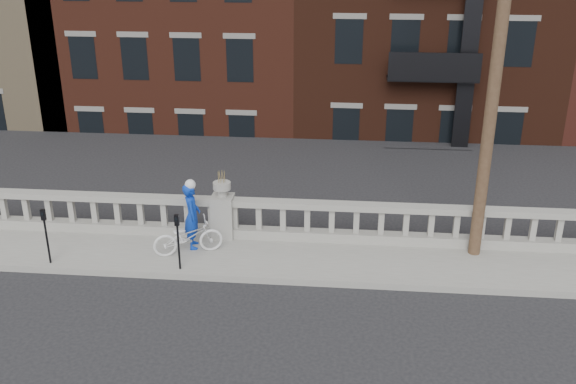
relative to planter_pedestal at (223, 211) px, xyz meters
name	(u,v)px	position (x,y,z in m)	size (l,w,h in m)	color
ground	(187,329)	(0.00, -3.95, -0.83)	(120.00, 120.00, 0.00)	black
sidewalk	(217,256)	(0.00, -0.95, -0.76)	(32.00, 2.20, 0.15)	gray
balustrade	(223,218)	(0.00, 0.00, -0.19)	(28.00, 0.34, 1.03)	gray
planter_pedestal	(223,211)	(0.00, 0.00, 0.00)	(0.55, 0.55, 1.76)	gray
lower_level	(302,31)	(0.56, 19.09, 1.80)	(80.00, 44.00, 20.80)	#605E59
utility_pole	(500,39)	(6.20, -0.35, 4.41)	(1.60, 0.28, 10.00)	#422D1E
parking_meter_b	(46,230)	(-3.79, -1.80, 0.17)	(0.10, 0.09, 1.36)	black
parking_meter_c	(178,236)	(-0.68, -1.80, 0.17)	(0.10, 0.09, 1.36)	black
bicycle	(188,237)	(-0.67, -1.02, -0.24)	(0.58, 1.67, 0.88)	silver
cyclist	(192,216)	(-0.63, -0.66, 0.15)	(0.60, 0.40, 1.66)	#0B30A9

